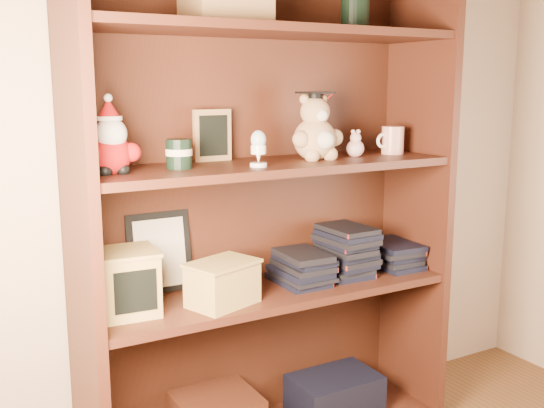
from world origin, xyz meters
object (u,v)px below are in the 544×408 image
(bookcase, at_px, (263,214))
(grad_teddy_bear, at_px, (316,133))
(teacher_mug, at_px, (392,140))
(treats_box, at_px, (127,282))

(bookcase, xyz_separation_m, grad_teddy_bear, (0.16, -0.06, 0.25))
(grad_teddy_bear, bearing_deg, teacher_mug, 1.20)
(bookcase, xyz_separation_m, teacher_mug, (0.47, -0.05, 0.22))
(teacher_mug, bearing_deg, treats_box, -179.95)
(grad_teddy_bear, xyz_separation_m, treats_box, (-0.62, 0.01, -0.39))
(bookcase, distance_m, treats_box, 0.49)
(grad_teddy_bear, height_order, treats_box, grad_teddy_bear)
(bookcase, relative_size, teacher_mug, 15.12)
(bookcase, bearing_deg, teacher_mug, -6.13)
(grad_teddy_bear, relative_size, treats_box, 1.19)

